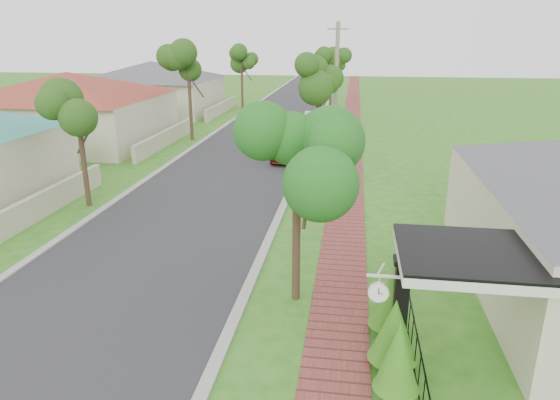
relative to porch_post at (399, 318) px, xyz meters
The scene contains 16 objects.
ground 4.79m from the porch_post, 167.60° to the left, with size 160.00×160.00×0.00m, color #2B701A.
road 22.34m from the porch_post, 109.77° to the left, with size 7.00×120.00×0.02m, color #28282B.
kerb_right 21.39m from the porch_post, 100.52° to the left, with size 0.30×120.00×0.10m, color #9E9E99.
kerb_left 23.83m from the porch_post, 118.07° to the left, with size 0.30×120.00×0.10m, color #9E9E99.
sidewalk 21.07m from the porch_post, 93.54° to the left, with size 1.50×120.00×0.03m, color brown.
porch_post is the anchor object (origin of this frame).
picket_fence 1.21m from the porch_post, 70.71° to the left, with size 0.03×8.02×1.00m.
street_trees 29.02m from the porch_post, 104.93° to the left, with size 10.70×37.65×5.89m.
hedge_row 0.34m from the porch_post, behind, with size 0.94×3.18×1.81m.
far_house_red 28.70m from the porch_post, 132.91° to the left, with size 15.56×15.56×4.60m.
far_house_grey 40.09m from the porch_post, 119.15° to the left, with size 15.56×15.56×4.60m.
parked_car_red 19.14m from the porch_post, 104.72° to the left, with size 1.78×4.42×1.51m, color maroon.
parked_car_white 28.49m from the porch_post, 98.38° to the left, with size 1.36×3.89×1.28m, color silver.
near_tree 4.54m from the porch_post, 135.01° to the left, with size 1.94×1.94×4.99m.
utility_pole 20.59m from the porch_post, 96.33° to the left, with size 1.20×0.24×7.57m.
station_clock 1.04m from the porch_post, 140.91° to the right, with size 0.71×0.13×0.60m.
Camera 1 is at (3.39, -10.54, 6.84)m, focal length 32.00 mm.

